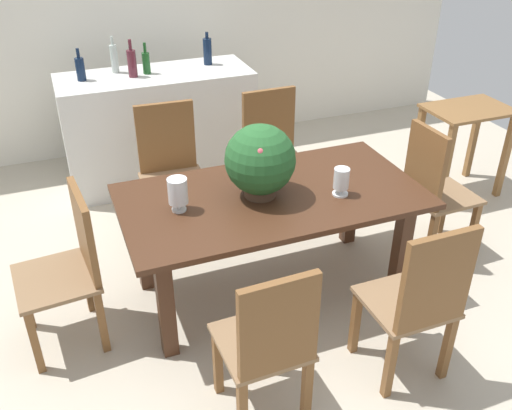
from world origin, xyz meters
The scene contains 20 objects.
ground_plane centered at (0.00, 0.00, 0.00)m, with size 7.04×7.04×0.00m, color #BCB29E.
back_wall centered at (0.00, 2.60, 1.30)m, with size 6.40×0.10×2.60m, color silver.
dining_table centered at (0.00, -0.12, 0.64)m, with size 1.88×0.99×0.75m.
chair_near_right centered at (0.42, -1.12, 0.56)m, with size 0.45×0.44×1.02m.
chair_near_left centered at (-0.42, -1.12, 0.54)m, with size 0.43×0.45×0.98m.
chair_head_end centered at (-1.24, -0.12, 0.54)m, with size 0.49×0.52×0.97m.
chair_far_right centered at (0.42, 0.87, 0.57)m, with size 0.49×0.42×1.02m.
chair_far_left centered at (-0.42, 0.88, 0.56)m, with size 0.50×0.48×1.02m.
chair_foot_end centered at (1.24, -0.13, 0.55)m, with size 0.46×0.42×1.01m.
flower_centerpiece centered at (-0.07, -0.11, 0.98)m, with size 0.43×0.43×0.46m.
crystal_vase_left centered at (0.39, -0.28, 0.85)m, with size 0.10×0.10×0.18m.
crystal_vase_center_near centered at (-0.59, -0.11, 0.87)m, with size 0.12×0.12×0.21m.
wine_glass centered at (-0.12, 0.20, 0.85)m, with size 0.06×0.06×0.14m.
kitchen_counter centered at (-0.31, 1.76, 0.50)m, with size 1.65×0.64×1.00m, color silver.
wine_bottle_tall centered at (-0.90, 1.80, 1.09)m, with size 0.07×0.07×0.26m.
wine_bottle_green centered at (-0.49, 1.74, 1.11)m, with size 0.08×0.08×0.31m.
wine_bottle_clear centered at (-0.37, 1.79, 1.09)m, with size 0.06×0.06×0.26m.
wine_bottle_amber centered at (0.20, 1.86, 1.11)m, with size 0.08×0.08×0.28m.
wine_bottle_dark centered at (-0.61, 1.91, 1.12)m, with size 0.06×0.06×0.31m.
side_table centered at (2.06, 0.56, 0.59)m, with size 0.69×0.49×0.79m.
Camera 1 is at (-1.19, -2.93, 2.46)m, focal length 39.42 mm.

